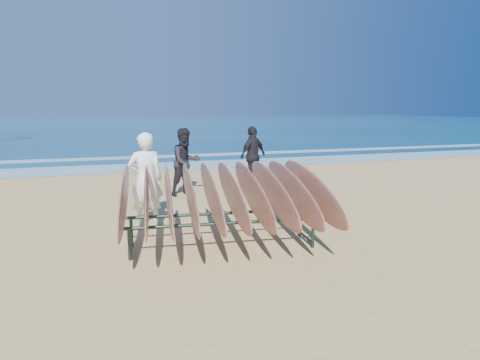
% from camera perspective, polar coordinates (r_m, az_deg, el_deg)
% --- Properties ---
extents(ground, '(120.00, 120.00, 0.00)m').
position_cam_1_polar(ground, '(7.61, 1.94, -8.04)').
color(ground, tan).
rests_on(ground, ground).
extents(ocean, '(160.00, 160.00, 0.00)m').
position_cam_1_polar(ocean, '(61.88, -16.36, 7.17)').
color(ocean, navy).
rests_on(ocean, ground).
extents(foam_near, '(160.00, 160.00, 0.00)m').
position_cam_1_polar(foam_near, '(17.13, -9.87, 1.81)').
color(foam_near, white).
rests_on(foam_near, ground).
extents(foam_far, '(160.00, 160.00, 0.00)m').
position_cam_1_polar(foam_far, '(20.57, -11.38, 3.06)').
color(foam_far, white).
rests_on(foam_far, ground).
extents(surfboard_rack, '(3.53, 3.44, 1.46)m').
position_cam_1_polar(surfboard_rack, '(7.02, -2.47, -1.91)').
color(surfboard_rack, '#1B2C24').
rests_on(surfboard_rack, ground).
extents(person_white, '(0.68, 0.45, 1.84)m').
position_cam_1_polar(person_white, '(8.57, -12.47, 0.09)').
color(person_white, white).
rests_on(person_white, ground).
extents(person_dark_a, '(1.05, 0.95, 1.78)m').
position_cam_1_polar(person_dark_a, '(11.39, -7.24, 2.41)').
color(person_dark_a, black).
rests_on(person_dark_a, ground).
extents(person_dark_b, '(1.11, 0.87, 1.76)m').
position_cam_1_polar(person_dark_b, '(12.87, 1.73, 3.28)').
color(person_dark_b, black).
rests_on(person_dark_b, ground).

